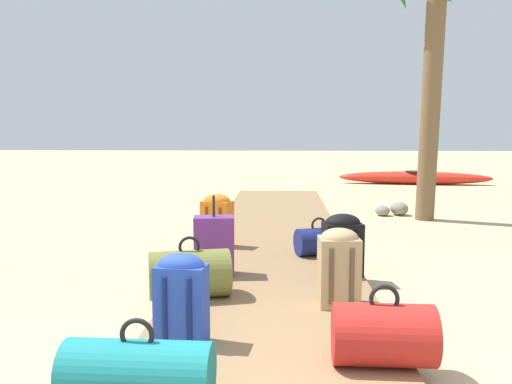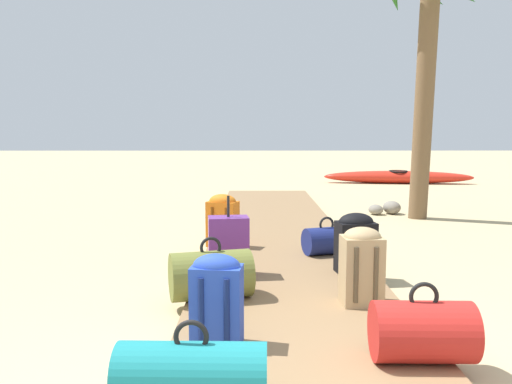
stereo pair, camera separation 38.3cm
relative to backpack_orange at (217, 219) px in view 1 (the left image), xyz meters
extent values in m
plane|color=tan|center=(0.64, -0.27, -0.39)|extent=(60.00, 60.00, 0.00)
cube|color=olive|center=(0.64, 0.68, -0.35)|extent=(1.61, 9.50, 0.08)
cube|color=orange|center=(0.00, 0.00, -0.06)|extent=(0.37, 0.29, 0.50)
ellipsoid|color=orange|center=(0.00, 0.00, 0.19)|extent=(0.36, 0.28, 0.16)
cylinder|color=#70380C|center=(-0.11, -0.06, -0.06)|extent=(0.05, 0.05, 0.40)
cylinder|color=#70380C|center=(0.05, -0.12, -0.06)|extent=(0.05, 0.05, 0.40)
cube|color=#2847B7|center=(0.12, -2.70, -0.07)|extent=(0.32, 0.22, 0.48)
ellipsoid|color=#2847B7|center=(0.12, -2.70, 0.17)|extent=(0.30, 0.21, 0.15)
cylinder|color=navy|center=(0.03, -2.78, -0.07)|extent=(0.04, 0.04, 0.38)
cylinder|color=navy|center=(0.18, -2.80, -0.07)|extent=(0.04, 0.04, 0.38)
cube|color=black|center=(1.25, -1.10, -0.07)|extent=(0.36, 0.29, 0.46)
ellipsoid|color=black|center=(1.25, -1.10, 0.16)|extent=(0.35, 0.28, 0.17)
cylinder|color=black|center=(1.19, -1.24, -0.07)|extent=(0.04, 0.04, 0.37)
cylinder|color=black|center=(1.35, -1.21, -0.07)|extent=(0.04, 0.04, 0.37)
cube|color=#6B2D84|center=(0.12, -1.18, -0.04)|extent=(0.37, 0.25, 0.52)
cylinder|color=black|center=(0.12, -1.18, 0.31)|extent=(0.02, 0.02, 0.19)
cube|color=tan|center=(1.13, -1.96, -0.05)|extent=(0.30, 0.26, 0.50)
ellipsoid|color=tan|center=(1.13, -1.96, 0.20)|extent=(0.29, 0.25, 0.14)
cylinder|color=brown|center=(1.07, -2.08, -0.05)|extent=(0.04, 0.04, 0.40)
cylinder|color=brown|center=(1.21, -2.08, -0.05)|extent=(0.04, 0.04, 0.40)
cylinder|color=red|center=(1.27, -2.95, -0.14)|extent=(0.56, 0.35, 0.34)
torus|color=black|center=(1.27, -2.95, 0.06)|extent=(0.16, 0.03, 0.16)
cylinder|color=olive|center=(0.01, -1.83, -0.12)|extent=(0.68, 0.51, 0.37)
torus|color=black|center=(0.01, -1.83, 0.09)|extent=(0.16, 0.07, 0.16)
cylinder|color=#197A7F|center=(0.05, -3.43, -0.15)|extent=(0.70, 0.33, 0.31)
torus|color=black|center=(0.05, -3.43, 0.03)|extent=(0.16, 0.03, 0.16)
cylinder|color=navy|center=(1.09, -0.38, -0.16)|extent=(0.52, 0.41, 0.28)
torus|color=black|center=(1.09, -0.38, 0.01)|extent=(0.16, 0.07, 0.16)
cylinder|color=brown|center=(2.89, 2.22, 1.47)|extent=(0.28, 0.55, 3.73)
ellipsoid|color=red|center=(4.05, 7.77, -0.22)|extent=(3.81, 0.97, 0.32)
torus|color=black|center=(4.05, 7.77, -0.08)|extent=(0.54, 0.54, 0.05)
ellipsoid|color=gray|center=(2.59, 2.77, -0.28)|extent=(0.35, 0.39, 0.21)
ellipsoid|color=gray|center=(2.32, 2.70, -0.30)|extent=(0.31, 0.32, 0.17)
camera|label=1|loc=(0.71, -5.76, 0.97)|focal=37.31mm
camera|label=2|loc=(0.33, -5.77, 0.97)|focal=37.31mm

